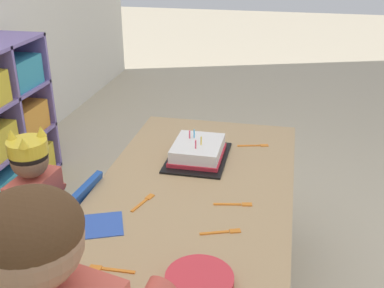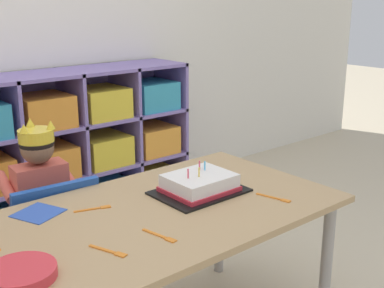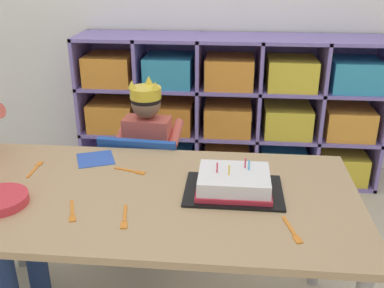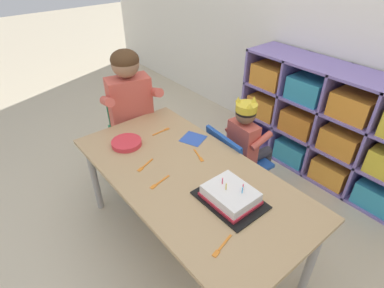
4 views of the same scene
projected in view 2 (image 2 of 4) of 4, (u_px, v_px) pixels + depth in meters
The scene contains 11 objects.
storage_cubby_shelf at pixel (51, 154), 2.90m from camera, with size 1.82×0.36×0.89m.
activity_table at pixel (140, 232), 1.72m from camera, with size 1.44×0.73×0.59m.
classroom_chair_blue at pixel (50, 232), 2.06m from camera, with size 0.39×0.37×0.62m.
child_with_crown at pixel (38, 192), 2.10m from camera, with size 0.31×0.31×0.83m.
birthday_cake_on_tray at pixel (199, 185), 1.90m from camera, with size 0.33×0.24×0.11m.
paper_plate_stack at pixel (21, 273), 1.33m from camera, with size 0.19×0.19×0.03m, color #DB333D.
paper_napkin_square at pixel (38, 213), 1.73m from camera, with size 0.14×0.14×0.00m, color #3356B7.
fork_beside_plate_stack at pixel (161, 236), 1.56m from camera, with size 0.04×0.13×0.00m.
fork_near_cake_tray at pixel (110, 251), 1.47m from camera, with size 0.06×0.13×0.00m.
fork_scattered_mid_table at pixel (95, 209), 1.76m from camera, with size 0.13×0.05×0.00m.
fork_by_napkin at pixel (275, 198), 1.85m from camera, with size 0.05×0.14×0.00m.
Camera 2 is at (-0.88, -1.31, 1.30)m, focal length 47.49 mm.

